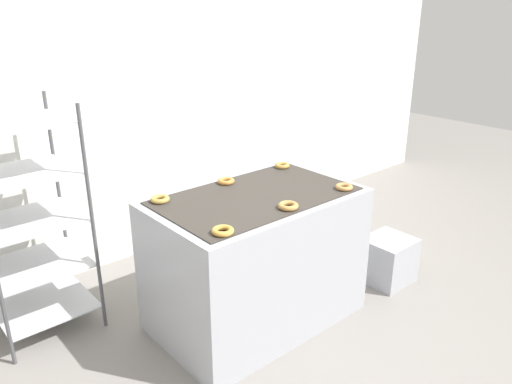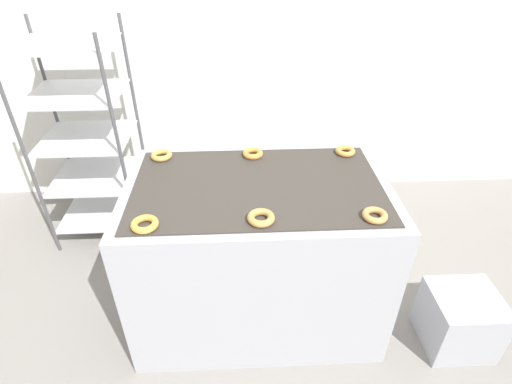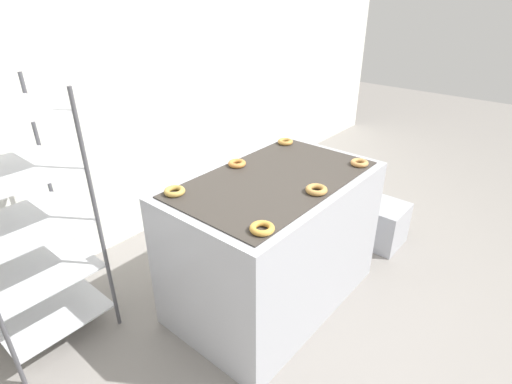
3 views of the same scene
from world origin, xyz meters
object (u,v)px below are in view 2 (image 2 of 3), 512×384
glaze_bin (459,320)px  baking_rack_cart (87,138)px  donut_near_center (262,218)px  donut_far_center (253,153)px  fryer_machine (257,253)px  donut_near_right (375,215)px  donut_near_left (145,224)px  donut_far_right (345,151)px  donut_far_left (161,155)px

glaze_bin → baking_rack_cart: bearing=152.4°
donut_near_center → donut_far_center: donut_near_center is taller
fryer_machine → donut_near_right: bearing=-30.6°
glaze_bin → donut_far_center: (-1.14, 0.61, 0.77)m
donut_near_left → donut_far_center: size_ratio=1.05×
fryer_machine → donut_far_right: bearing=30.2°
fryer_machine → donut_near_left: size_ratio=11.21×
glaze_bin → donut_near_left: 1.82m
donut_far_center → donut_far_right: donut_far_center is taller
fryer_machine → glaze_bin: fryer_machine is taller
donut_near_right → donut_far_left: size_ratio=0.96×
donut_far_left → donut_far_right: (1.06, -0.00, -0.00)m
baking_rack_cart → donut_far_left: size_ratio=12.92×
fryer_machine → donut_near_center: size_ratio=10.96×
baking_rack_cart → glaze_bin: baking_rack_cart is taller
donut_near_left → donut_far_center: bearing=51.1°
baking_rack_cart → donut_far_right: baking_rack_cart is taller
glaze_bin → donut_near_center: (-1.13, 0.00, 0.77)m
fryer_machine → donut_near_left: bearing=-148.2°
donut_near_left → donut_far_right: 1.21m
glaze_bin → donut_near_right: donut_near_right is taller
baking_rack_cart → donut_near_right: baking_rack_cart is taller
baking_rack_cart → donut_near_center: 1.67m
baking_rack_cart → donut_near_left: size_ratio=12.67×
fryer_machine → donut_near_right: (0.52, -0.31, 0.49)m
donut_near_left → donut_far_right: size_ratio=1.09×
baking_rack_cart → donut_near_left: 1.38m
fryer_machine → baking_rack_cart: bearing=142.4°
donut_near_left → donut_far_center: 0.80m
baking_rack_cart → donut_near_center: baking_rack_cart is taller
donut_near_center → donut_far_center: size_ratio=1.07×
donut_near_left → donut_near_center: bearing=2.1°
donut_far_right → fryer_machine: bearing=-149.8°
donut_far_center → donut_near_center: bearing=-88.6°
fryer_machine → glaze_bin: bearing=-15.0°
donut_far_left → donut_far_right: size_ratio=1.06×
donut_near_center → donut_near_right: donut_near_center is taller
glaze_bin → donut_near_center: 1.37m
donut_far_left → donut_far_center: (0.52, -0.00, 0.00)m
fryer_machine → donut_far_right: 0.78m
baking_rack_cart → donut_far_center: bearing=-27.2°
donut_far_left → donut_far_center: 0.52m
fryer_machine → donut_far_left: bearing=149.9°
glaze_bin → donut_far_center: donut_far_center is taller
donut_near_left → donut_far_left: bearing=91.6°
donut_far_right → glaze_bin: bearing=-45.0°
donut_near_left → donut_far_right: same height
donut_near_center → donut_near_right: bearing=-0.7°
donut_far_center → donut_far_right: size_ratio=1.03×
donut_far_left → donut_far_right: bearing=-0.1°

